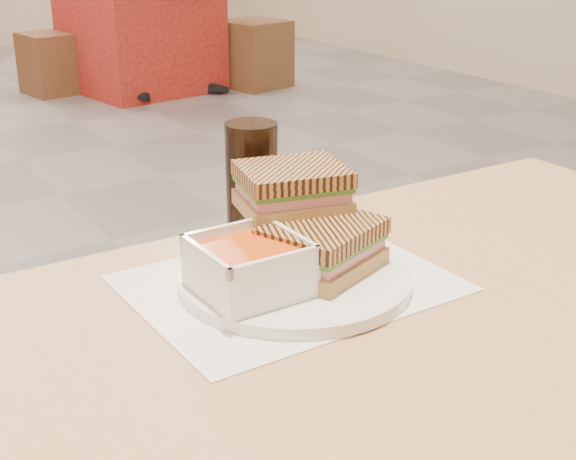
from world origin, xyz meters
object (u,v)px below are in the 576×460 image
bg_chair_1l (53,63)px  bg_chair_1r (254,54)px  soup_bowl (250,268)px  bg_table_1 (141,34)px  main_table (391,413)px  plate (295,278)px  panini_lower (322,246)px  cola_glass (252,178)px

bg_chair_1l → bg_chair_1r: bg_chair_1r is taller
soup_bowl → bg_chair_1l: soup_bowl is taller
bg_table_1 → bg_chair_1r: (0.70, -0.33, -0.15)m
main_table → bg_table_1: size_ratio=1.24×
soup_bowl → plate: bearing=9.8°
soup_bowl → bg_chair_1r: bearing=59.6°
bg_table_1 → bg_chair_1r: bg_table_1 is taller
main_table → bg_table_1: bg_table_1 is taller
soup_bowl → bg_chair_1r: size_ratio=0.23×
panini_lower → cola_glass: (0.02, 0.19, 0.03)m
plate → main_table: bearing=-73.3°
soup_bowl → main_table: bearing=-48.7°
soup_bowl → bg_table_1: 4.87m
soup_bowl → bg_chair_1l: bearing=75.7°
plate → soup_bowl: (-0.07, -0.01, 0.03)m
main_table → panini_lower: bearing=93.8°
panini_lower → bg_chair_1r: 4.85m
bg_table_1 → bg_chair_1r: 0.79m
panini_lower → soup_bowl: bearing=-178.3°
main_table → panini_lower: panini_lower is taller
cola_glass → main_table: bearing=-91.2°
bg_chair_1l → bg_chair_1r: 1.37m
soup_bowl → cola_glass: cola_glass is taller
bg_table_1 → bg_chair_1l: size_ratio=2.36×
panini_lower → bg_chair_1l: (1.10, 4.74, -0.59)m
panini_lower → bg_chair_1r: size_ratio=0.32×
bg_chair_1l → plate: bearing=-103.5°
panini_lower → cola_glass: size_ratio=1.04×
cola_glass → bg_chair_1r: 4.68m
cola_glass → bg_table_1: (1.65, 4.33, -0.45)m
main_table → cola_glass: (0.01, 0.31, 0.19)m
main_table → bg_chair_1r: main_table is taller
bg_chair_1l → panini_lower: bearing=-103.1°
panini_lower → bg_chair_1r: panini_lower is taller
bg_chair_1r → bg_table_1: bearing=155.1°
cola_glass → bg_chair_1r: size_ratio=0.31×
main_table → cola_glass: cola_glass is taller
soup_bowl → bg_table_1: bearing=68.7°
plate → cola_glass: bearing=75.2°
main_table → bg_chair_1l: main_table is taller
cola_glass → bg_chair_1l: bearing=76.5°
panini_lower → bg_table_1: size_ratio=0.16×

